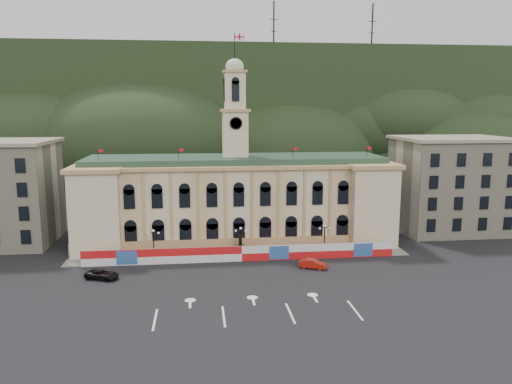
{
  "coord_description": "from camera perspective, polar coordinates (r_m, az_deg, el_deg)",
  "views": [
    {
      "loc": [
        -6.58,
        -61.65,
        24.5
      ],
      "look_at": [
        2.62,
        18.0,
        10.71
      ],
      "focal_mm": 35.0,
      "sensor_mm": 36.0,
      "label": 1
    }
  ],
  "objects": [
    {
      "name": "city_hall",
      "position": [
        91.06,
        -2.34,
        -0.79
      ],
      "size": [
        56.2,
        17.6,
        37.1
      ],
      "color": "beige",
      "rests_on": "ground"
    },
    {
      "name": "red_sedan",
      "position": [
        77.65,
        6.5,
        -8.16
      ],
      "size": [
        4.61,
        5.33,
        1.4
      ],
      "primitive_type": "imported",
      "rotation": [
        0.0,
        0.0,
        1.16
      ],
      "color": "#AC170C",
      "rests_on": "ground"
    },
    {
      "name": "ground",
      "position": [
        66.66,
        -0.47,
        -11.8
      ],
      "size": [
        260.0,
        260.0,
        0.0
      ],
      "primitive_type": "plane",
      "color": "black",
      "rests_on": "ground"
    },
    {
      "name": "side_building_right",
      "position": [
        106.11,
        21.35,
        0.87
      ],
      "size": [
        21.0,
        17.0,
        18.6
      ],
      "color": "#C1B594",
      "rests_on": "ground"
    },
    {
      "name": "pavement",
      "position": [
        83.33,
        -1.79,
        -7.29
      ],
      "size": [
        56.0,
        5.5,
        0.16
      ],
      "primitive_type": "cube",
      "color": "slate",
      "rests_on": "ground"
    },
    {
      "name": "hill_ridge",
      "position": [
        183.83,
        -4.58,
        8.16
      ],
      "size": [
        230.0,
        80.0,
        64.0
      ],
      "color": "black",
      "rests_on": "ground"
    },
    {
      "name": "lane_markings",
      "position": [
        62.07,
        0.03,
        -13.48
      ],
      "size": [
        26.0,
        10.0,
        0.02
      ],
      "primitive_type": null,
      "color": "white",
      "rests_on": "ground"
    },
    {
      "name": "lamp_right",
      "position": [
        84.07,
        7.83,
        -5.1
      ],
      "size": [
        1.96,
        0.44,
        5.15
      ],
      "color": "black",
      "rests_on": "ground"
    },
    {
      "name": "lamp_center",
      "position": [
        81.78,
        -1.75,
        -5.43
      ],
      "size": [
        1.96,
        0.44,
        5.15
      ],
      "color": "black",
      "rests_on": "ground"
    },
    {
      "name": "lamp_left",
      "position": [
        81.85,
        -11.61,
        -5.62
      ],
      "size": [
        1.96,
        0.44,
        5.15
      ],
      "color": "black",
      "rests_on": "ground"
    },
    {
      "name": "hoarding_fence",
      "position": [
        80.44,
        -1.59,
        -7.05
      ],
      "size": [
        50.0,
        0.44,
        2.5
      ],
      "color": "red",
      "rests_on": "ground"
    },
    {
      "name": "black_suv",
      "position": [
        75.86,
        -17.19,
        -9.0
      ],
      "size": [
        5.46,
        6.35,
        1.35
      ],
      "primitive_type": "imported",
      "rotation": [
        0.0,
        0.0,
        1.21
      ],
      "color": "black",
      "rests_on": "ground"
    },
    {
      "name": "statue",
      "position": [
        83.25,
        -1.81,
        -6.51
      ],
      "size": [
        1.4,
        1.4,
        3.72
      ],
      "color": "#595651",
      "rests_on": "ground"
    }
  ]
}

